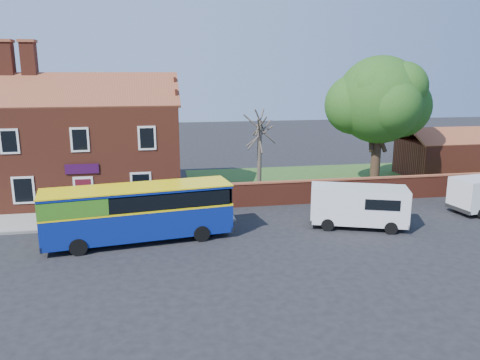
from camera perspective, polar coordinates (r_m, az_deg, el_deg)
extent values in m
plane|color=black|center=(23.68, -3.65, -8.30)|extent=(120.00, 120.00, 0.00)
cube|color=gray|center=(29.32, -18.78, -4.62)|extent=(18.00, 3.50, 0.12)
cube|color=slate|center=(27.67, -19.29, -5.69)|extent=(18.00, 0.15, 0.14)
cube|color=#426B28|center=(39.14, 13.26, 0.04)|extent=(26.00, 12.00, 0.04)
cube|color=maroon|center=(34.15, -17.82, 3.40)|extent=(12.00, 8.00, 6.50)
cube|color=brown|center=(31.76, -18.82, 10.38)|extent=(12.30, 4.08, 2.16)
cube|color=brown|center=(35.72, -17.90, 10.67)|extent=(12.30, 4.08, 2.16)
cube|color=maroon|center=(34.71, -26.63, 13.03)|extent=(0.90, 0.90, 2.20)
cube|color=maroon|center=(34.35, -24.33, 13.26)|extent=(0.90, 0.90, 2.20)
cube|color=black|center=(30.01, -18.95, 4.67)|extent=(1.10, 0.06, 1.50)
cube|color=#4C0F19|center=(30.65, -18.48, -1.81)|extent=(0.95, 0.04, 2.10)
cube|color=silver|center=(30.66, -18.48, -1.71)|extent=(1.20, 0.06, 2.30)
cube|color=#2E0A2F|center=(30.27, -18.71, 1.29)|extent=(2.00, 0.06, 0.60)
cube|color=maroon|center=(33.72, 17.34, -1.02)|extent=(22.00, 0.30, 1.50)
cube|color=brown|center=(33.54, 17.43, 0.30)|extent=(22.00, 0.38, 0.10)
cube|color=maroon|center=(43.22, 24.39, 2.43)|extent=(8.00, 5.00, 3.00)
cube|color=brown|center=(41.92, 25.61, 4.85)|extent=(8.20, 2.56, 1.24)
cube|color=brown|center=(43.96, 23.73, 5.36)|extent=(8.20, 2.56, 1.24)
cube|color=navy|center=(24.85, -12.20, -4.88)|extent=(9.72, 3.68, 1.51)
cube|color=yellow|center=(24.63, -12.28, -3.21)|extent=(9.74, 3.70, 0.10)
cube|color=black|center=(24.51, -12.33, -2.20)|extent=(9.35, 3.65, 0.75)
cube|color=#3C821C|center=(24.42, -19.65, -2.73)|extent=(3.53, 2.84, 0.80)
cube|color=navy|center=(24.39, -12.39, -1.06)|extent=(9.72, 3.68, 0.14)
cube|color=yellow|center=(24.37, -12.40, -0.88)|extent=(9.76, 3.73, 0.06)
cylinder|color=black|center=(23.92, -19.11, -7.71)|extent=(0.88, 0.40, 0.85)
cylinder|color=black|center=(26.01, -19.09, -6.04)|extent=(0.88, 0.40, 0.85)
cylinder|color=black|center=(24.50, -4.72, -6.51)|extent=(0.88, 0.40, 0.85)
cylinder|color=black|center=(26.54, -5.86, -4.98)|extent=(0.88, 0.40, 0.85)
cube|color=silver|center=(27.21, 14.24, -2.90)|extent=(5.69, 3.77, 2.01)
cube|color=black|center=(27.45, 19.23, -2.41)|extent=(0.68, 1.72, 0.79)
cube|color=black|center=(27.82, 19.50, -4.84)|extent=(0.81, 2.02, 0.25)
cylinder|color=black|center=(26.44, 10.63, -5.39)|extent=(0.73, 0.44, 0.70)
cylinder|color=black|center=(28.34, 10.56, -4.12)|extent=(0.73, 0.44, 0.70)
cylinder|color=black|center=(26.75, 17.92, -5.59)|extent=(0.73, 0.44, 0.70)
cylinder|color=black|center=(28.63, 17.36, -4.33)|extent=(0.73, 0.44, 0.70)
cylinder|color=black|center=(32.94, 24.99, -2.74)|extent=(0.70, 0.31, 0.67)
cylinder|color=black|center=(36.56, 16.18, 2.17)|extent=(0.71, 0.71, 4.05)
sphere|color=#2D661F|center=(36.02, 16.65, 9.35)|extent=(6.35, 6.35, 6.35)
sphere|color=#2D661F|center=(37.23, 18.92, 8.48)|extent=(4.58, 4.58, 4.58)
sphere|color=#2D661F|center=(35.80, 13.81, 8.93)|extent=(4.41, 4.41, 4.41)
cylinder|color=#4C4238|center=(32.67, 2.38, 2.57)|extent=(0.30, 0.30, 5.34)
cylinder|color=#4C4238|center=(32.37, 2.41, 5.89)|extent=(0.31, 2.60, 2.10)
cylinder|color=#4C4238|center=(32.40, 2.41, 5.55)|extent=(1.36, 1.92, 1.92)
cylinder|color=#4C4238|center=(32.35, 2.42, 6.22)|extent=(2.18, 1.00, 2.13)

